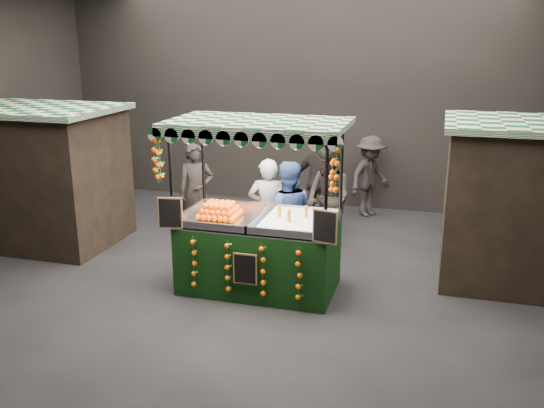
# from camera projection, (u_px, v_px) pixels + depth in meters

# --- Properties ---
(ground) EXTENTS (12.00, 12.00, 0.00)m
(ground) POSITION_uv_depth(u_px,v_px,m) (244.00, 286.00, 9.49)
(ground) COLOR black
(ground) RESTS_ON ground
(market_hall) EXTENTS (12.10, 10.10, 5.05)m
(market_hall) POSITION_uv_depth(u_px,v_px,m) (241.00, 70.00, 8.55)
(market_hall) COLOR black
(market_hall) RESTS_ON ground
(neighbour_stall_left) EXTENTS (3.00, 2.20, 2.60)m
(neighbour_stall_left) POSITION_uv_depth(u_px,v_px,m) (40.00, 175.00, 11.22)
(neighbour_stall_left) COLOR black
(neighbour_stall_left) RESTS_ON ground
(neighbour_stall_right) EXTENTS (3.00, 2.20, 2.60)m
(neighbour_stall_right) POSITION_uv_depth(u_px,v_px,m) (537.00, 204.00, 9.33)
(neighbour_stall_right) COLOR black
(neighbour_stall_right) RESTS_ON ground
(juice_stall) EXTENTS (2.75, 1.62, 2.67)m
(juice_stall) POSITION_uv_depth(u_px,v_px,m) (259.00, 239.00, 9.14)
(juice_stall) COLOR black
(juice_stall) RESTS_ON ground
(vendor_grey) EXTENTS (0.76, 0.58, 1.86)m
(vendor_grey) POSITION_uv_depth(u_px,v_px,m) (268.00, 211.00, 10.22)
(vendor_grey) COLOR gray
(vendor_grey) RESTS_ON ground
(vendor_blue) EXTENTS (1.06, 0.91, 1.88)m
(vendor_blue) POSITION_uv_depth(u_px,v_px,m) (287.00, 216.00, 9.94)
(vendor_blue) COLOR navy
(vendor_blue) RESTS_ON ground
(shopper_0) EXTENTS (0.81, 0.70, 1.87)m
(shopper_0) POSITION_uv_depth(u_px,v_px,m) (196.00, 191.00, 11.50)
(shopper_0) COLOR #2E2A25
(shopper_0) RESTS_ON ground
(shopper_1) EXTENTS (1.19, 1.16, 1.94)m
(shopper_1) POSITION_uv_depth(u_px,v_px,m) (328.00, 199.00, 10.87)
(shopper_1) COLOR black
(shopper_1) RESTS_ON ground
(shopper_2) EXTENTS (1.23, 0.85, 1.94)m
(shopper_2) POSITION_uv_depth(u_px,v_px,m) (319.00, 181.00, 12.14)
(shopper_2) COLOR black
(shopper_2) RESTS_ON ground
(shopper_3) EXTENTS (1.18, 1.32, 1.77)m
(shopper_3) POSITION_uv_depth(u_px,v_px,m) (370.00, 176.00, 12.93)
(shopper_3) COLOR #2E2826
(shopper_3) RESTS_ON ground
(shopper_4) EXTENTS (0.87, 0.72, 1.54)m
(shopper_4) POSITION_uv_depth(u_px,v_px,m) (103.00, 176.00, 13.48)
(shopper_4) COLOR #2E2925
(shopper_4) RESTS_ON ground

